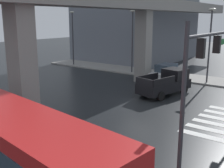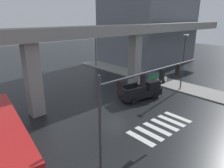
# 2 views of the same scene
# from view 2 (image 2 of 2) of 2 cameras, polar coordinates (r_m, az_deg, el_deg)

# --- Properties ---
(ground_plane) EXTENTS (120.00, 120.00, 0.00)m
(ground_plane) POSITION_cam_2_polar(r_m,az_deg,el_deg) (22.54, 0.80, -6.09)
(ground_plane) COLOR black
(crosswalk_stripes) EXTENTS (6.05, 2.80, 0.01)m
(crosswalk_stripes) POSITION_cam_2_polar(r_m,az_deg,el_deg) (19.04, 13.37, -11.44)
(crosswalk_stripes) COLOR silver
(crosswalk_stripes) RESTS_ON ground
(elevated_overpass) EXTENTS (59.44, 2.32, 8.30)m
(elevated_overpass) POSITION_cam_2_polar(r_m,az_deg,el_deg) (23.50, -5.39, 13.00)
(elevated_overpass) COLOR gray
(elevated_overpass) RESTS_ON ground
(sidewalk_east) EXTENTS (4.00, 36.00, 0.15)m
(sidewalk_east) POSITION_cam_2_polar(r_m,az_deg,el_deg) (31.71, 13.28, 0.82)
(sidewalk_east) COLOR gray
(sidewalk_east) RESTS_ON ground
(pickup_truck) EXTENTS (5.38, 2.90, 2.08)m
(pickup_truck) POSITION_cam_2_polar(r_m,az_deg,el_deg) (24.46, 8.42, -1.80)
(pickup_truck) COLOR black
(pickup_truck) RESTS_ON ground
(city_bus) EXTENTS (3.83, 11.03, 2.99)m
(city_bus) POSITION_cam_2_polar(r_m,az_deg,el_deg) (15.43, -28.36, -13.47)
(city_bus) COLOR red
(city_bus) RESTS_ON ground
(sedan_white) EXTENTS (4.41, 2.19, 1.72)m
(sedan_white) POSITION_cam_2_polar(r_m,az_deg,el_deg) (29.77, 11.10, 1.41)
(sedan_white) COLOR silver
(sedan_white) RESTS_ON ground
(traffic_signal_mast) EXTENTS (10.89, 0.32, 6.20)m
(traffic_signal_mast) POSITION_cam_2_polar(r_m,az_deg,el_deg) (14.22, 8.11, -0.78)
(traffic_signal_mast) COLOR #38383D
(traffic_signal_mast) RESTS_ON ground
(street_lamp_near_corner) EXTENTS (0.44, 0.70, 7.24)m
(street_lamp_near_corner) POSITION_cam_2_polar(r_m,az_deg,el_deg) (27.64, 19.27, 7.36)
(street_lamp_near_corner) COLOR #38383D
(street_lamp_near_corner) RESTS_ON ground
(street_lamp_mid_block) EXTENTS (0.44, 0.70, 7.24)m
(street_lamp_mid_block) POSITION_cam_2_polar(r_m,az_deg,el_deg) (32.75, 5.67, 9.82)
(street_lamp_mid_block) COLOR #38383D
(street_lamp_mid_block) RESTS_ON ground
(street_lamp_far_north) EXTENTS (0.44, 0.70, 7.24)m
(street_lamp_far_north) POSITION_cam_2_polar(r_m,az_deg,el_deg) (39.72, -4.61, 11.30)
(street_lamp_far_north) COLOR #38383D
(street_lamp_far_north) RESTS_ON ground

